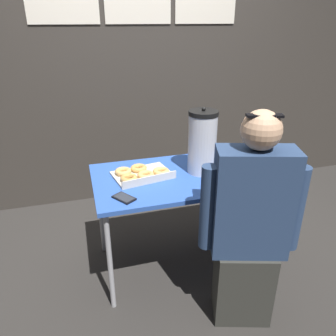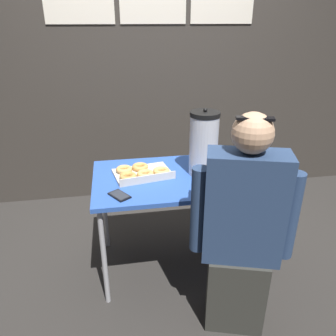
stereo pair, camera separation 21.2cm
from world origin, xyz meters
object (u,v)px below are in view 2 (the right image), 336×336
(donut_box, at_px, (141,173))
(person_seated, at_px, (241,235))
(coffee_urn, at_px, (204,143))
(cell_phone, at_px, (119,195))

(donut_box, bearing_deg, person_seated, -62.04)
(coffee_urn, height_order, person_seated, person_seated)
(cell_phone, distance_m, person_seated, 0.72)
(cell_phone, xyz_separation_m, person_seated, (0.63, -0.34, -0.11))
(donut_box, height_order, cell_phone, donut_box)
(donut_box, xyz_separation_m, cell_phone, (-0.15, -0.25, -0.02))
(donut_box, xyz_separation_m, coffee_urn, (0.41, -0.03, 0.19))
(person_seated, bearing_deg, coffee_urn, -66.48)
(coffee_urn, xyz_separation_m, person_seated, (0.07, -0.57, -0.32))
(coffee_urn, distance_m, cell_phone, 0.64)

